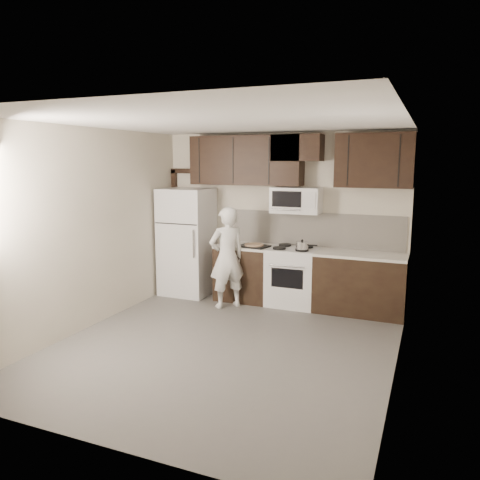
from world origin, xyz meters
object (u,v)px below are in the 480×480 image
Objects in this scene: stove at (293,276)px; person at (227,257)px; microwave at (296,200)px; refrigerator at (187,242)px.

stove is 1.08m from person.
microwave reaches higher than stove.
stove is 0.60× the size of person.
microwave is 1.39m from person.
refrigerator is at bearing -174.85° from microwave.
refrigerator reaches higher than stove.
person is at bearing -151.79° from stove.
microwave is 2.00m from refrigerator.
microwave is at bearing 167.45° from person.
person is (-0.91, -0.49, 0.33)m from stove.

